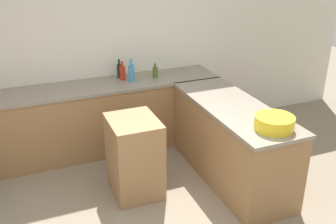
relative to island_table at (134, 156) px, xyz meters
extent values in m
cube|color=silver|center=(0.01, 1.46, 0.90)|extent=(8.00, 0.06, 2.70)
cube|color=olive|center=(0.01, 1.11, 0.00)|extent=(2.94, 0.63, 0.89)
cube|color=gray|center=(0.01, 1.11, 0.47)|extent=(2.97, 0.66, 0.04)
cube|color=olive|center=(1.15, -0.14, 0.00)|extent=(0.66, 1.87, 0.89)
cube|color=gray|center=(1.15, -0.14, 0.47)|extent=(0.69, 1.90, 0.04)
cube|color=#997047|center=(0.00, 0.00, 0.00)|extent=(0.52, 0.62, 0.89)
cylinder|color=yellow|center=(1.20, -0.81, 0.56)|extent=(0.39, 0.39, 0.13)
cylinder|color=black|center=(0.22, 1.29, 0.58)|extent=(0.07, 0.07, 0.18)
cylinder|color=black|center=(0.22, 1.29, 0.71)|extent=(0.03, 0.03, 0.07)
cylinder|color=#475B1E|center=(0.67, 1.12, 0.56)|extent=(0.07, 0.07, 0.14)
cylinder|color=#475B1E|center=(0.67, 1.12, 0.66)|extent=(0.03, 0.03, 0.05)
cylinder|color=red|center=(0.23, 1.19, 0.58)|extent=(0.07, 0.07, 0.18)
cylinder|color=red|center=(0.23, 1.19, 0.71)|extent=(0.03, 0.03, 0.07)
cylinder|color=#338CBF|center=(0.32, 1.08, 0.60)|extent=(0.08, 0.08, 0.22)
cylinder|color=#338CBF|center=(0.32, 1.08, 0.75)|extent=(0.03, 0.03, 0.09)
camera|label=1|loc=(-1.07, -3.65, 2.20)|focal=42.00mm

